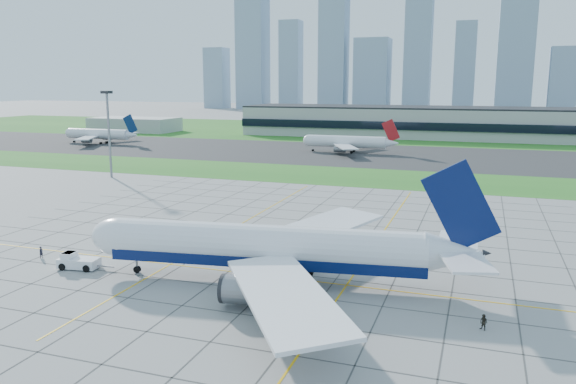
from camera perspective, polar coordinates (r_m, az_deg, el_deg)
name	(u,v)px	position (r m, az deg, el deg)	size (l,w,h in m)	color
ground	(235,267)	(86.90, -5.46, -7.62)	(1400.00, 1400.00, 0.00)	#9D9D98
grass_median	(358,177)	(170.63, 7.16, 1.55)	(700.00, 35.00, 0.04)	#21641C
asphalt_taxiway	(388,155)	(224.21, 10.11, 3.70)	(700.00, 75.00, 0.04)	#383838
grass_far	(419,133)	(332.76, 13.14, 5.89)	(700.00, 145.00, 0.04)	#21641C
apron_markings	(264,248)	(96.45, -2.48, -5.68)	(120.00, 130.00, 0.03)	#474744
terminal	(494,123)	(305.36, 20.22, 6.56)	(260.00, 43.00, 15.80)	#B7B7B2
service_block	(135,125)	(345.73, -15.31, 6.63)	(50.00, 25.00, 8.00)	#B7B7B2
light_mast	(108,123)	(174.96, -17.78, 6.68)	(2.50, 2.50, 25.60)	gray
city_skyline	(442,52)	(597.21, 15.36, 13.57)	(523.00, 32.40, 160.00)	#8AA0B4
airliner	(269,248)	(78.95, -1.97, -5.70)	(57.68, 58.07, 18.21)	white
pushback_tug	(77,261)	(91.53, -20.63, -6.61)	(8.90, 3.77, 2.44)	white
crew_near	(41,252)	(99.06, -23.79, -5.62)	(0.69, 0.45, 1.89)	black
crew_far	(484,322)	(69.04, 19.26, -12.39)	(0.92, 0.72, 1.90)	black
distant_jet_0	(99,134)	(279.00, -18.60, 5.61)	(37.53, 42.66, 14.08)	white
distant_jet_1	(348,142)	(230.08, 6.10, 5.10)	(37.57, 42.66, 14.08)	white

